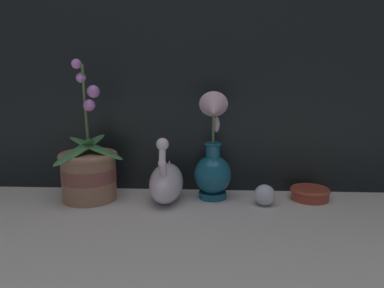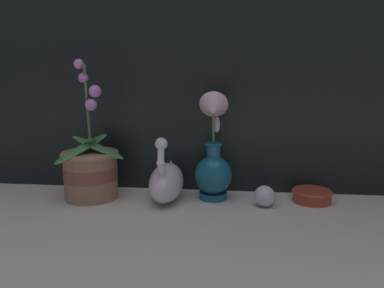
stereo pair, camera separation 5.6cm
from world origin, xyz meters
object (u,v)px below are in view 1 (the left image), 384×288
object	(u,v)px
orchid_potted_plant	(89,170)
glass_sphere	(265,195)
blue_vase	(213,163)
amber_dish	(310,193)
swan_figurine	(166,181)

from	to	relation	value
orchid_potted_plant	glass_sphere	xyz separation A→B (m)	(0.51, -0.02, -0.06)
orchid_potted_plant	blue_vase	world-z (taller)	orchid_potted_plant
orchid_potted_plant	amber_dish	xyz separation A→B (m)	(0.65, 0.03, -0.07)
swan_figurine	glass_sphere	bearing A→B (deg)	-4.86
blue_vase	orchid_potted_plant	bearing A→B (deg)	-176.24
swan_figurine	glass_sphere	size ratio (longest dim) A/B	3.50
amber_dish	swan_figurine	bearing A→B (deg)	-175.65
amber_dish	blue_vase	bearing A→B (deg)	-178.33
glass_sphere	swan_figurine	bearing A→B (deg)	175.14
glass_sphere	amber_dish	xyz separation A→B (m)	(0.14, 0.06, -0.01)
orchid_potted_plant	swan_figurine	size ratio (longest dim) A/B	1.95
orchid_potted_plant	glass_sphere	distance (m)	0.51
swan_figurine	orchid_potted_plant	bearing A→B (deg)	-179.97
swan_figurine	glass_sphere	distance (m)	0.28
blue_vase	glass_sphere	distance (m)	0.17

